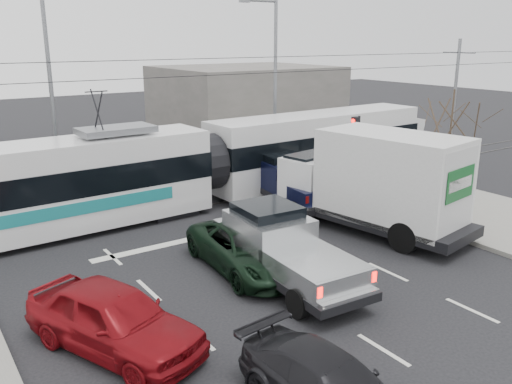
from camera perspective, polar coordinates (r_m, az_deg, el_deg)
ground at (r=16.45m, az=9.61°, el=-9.67°), size 120.00×120.00×0.00m
rails at (r=24.13m, az=-6.91°, el=-1.14°), size 60.00×1.60×0.03m
building_right at (r=41.47m, az=-1.15°, el=9.64°), size 12.00×10.00×5.00m
bare_tree at (r=22.52m, az=19.86°, el=6.69°), size 2.40×2.40×5.00m
traffic_signal at (r=24.42m, az=10.48°, el=5.51°), size 0.44×0.44×3.60m
street_lamp_near at (r=30.38m, az=1.75°, el=12.28°), size 2.38×0.25×9.00m
street_lamp_far at (r=27.37m, az=-21.22°, el=10.84°), size 2.38×0.25×9.00m
catenary at (r=23.29m, az=-7.23°, el=8.00°), size 60.00×0.20×7.00m
tram at (r=23.43m, az=-5.38°, el=3.00°), size 25.30×3.49×5.15m
silver_pickup at (r=16.28m, az=2.61°, el=-5.65°), size 2.38×5.99×2.13m
box_truck at (r=20.59m, az=12.47°, el=0.99°), size 3.82×7.89×3.78m
navy_pickup at (r=23.42m, az=3.50°, el=1.12°), size 2.45×5.32×2.17m
green_car at (r=17.01m, az=-0.97°, el=-6.00°), size 2.67×5.13×1.38m
red_car at (r=13.25m, az=-14.75°, el=-12.78°), size 3.52×5.06×1.60m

